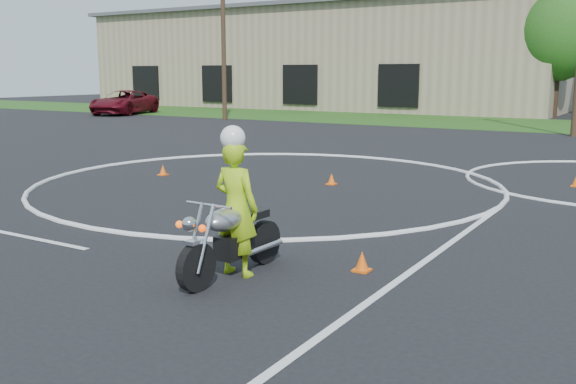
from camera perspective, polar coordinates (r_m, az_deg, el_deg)
The scene contains 8 objects.
ground at distance 14.59m, azimuth -8.23°, elevation -0.92°, with size 120.00×120.00×0.00m, color black.
grass_strip at distance 39.18m, azimuth 17.94°, elevation 5.83°, with size 120.00×10.00×0.02m, color #1E4714.
course_markings at distance 17.10m, azimuth 6.83°, elevation 0.82°, with size 19.05×19.05×0.12m.
primary_motorcycle at distance 9.12m, azimuth -5.10°, elevation -4.14°, with size 0.77×2.22×1.16m.
rider_primary_grp at distance 9.12m, azimuth -4.64°, elevation -1.06°, with size 0.73×0.50×2.16m.
pickup_grp at distance 47.14m, azimuth -14.36°, elevation 7.73°, with size 4.33×6.55×1.67m.
traffic_cones at distance 14.73m, azimuth 14.57°, elevation -0.51°, with size 19.65×14.83×0.30m.
warehouse at distance 57.78m, azimuth 3.48°, elevation 11.79°, with size 41.00×17.00×8.30m.
Camera 1 is at (9.17, -10.98, 2.87)m, focal length 40.00 mm.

